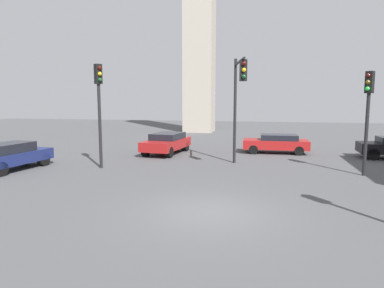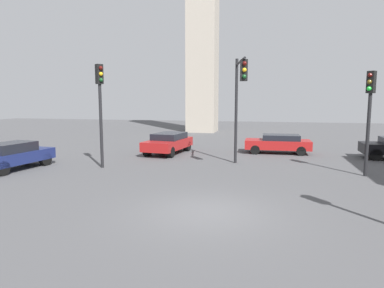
% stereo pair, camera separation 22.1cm
% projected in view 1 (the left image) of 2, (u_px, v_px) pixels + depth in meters
% --- Properties ---
extents(ground_plane, '(95.25, 95.25, 0.00)m').
position_uv_depth(ground_plane, '(208.00, 212.00, 10.80)').
color(ground_plane, '#4C4C4F').
extents(traffic_light_0, '(0.48, 0.45, 5.37)m').
position_uv_depth(traffic_light_0, '(99.00, 97.00, 17.41)').
color(traffic_light_0, black).
rests_on(traffic_light_0, ground_plane).
extents(traffic_light_1, '(0.45, 0.49, 4.86)m').
position_uv_depth(traffic_light_1, '(368.00, 103.00, 15.62)').
color(traffic_light_1, black).
rests_on(traffic_light_1, ground_plane).
extents(traffic_light_3, '(0.87, 3.10, 5.81)m').
position_uv_depth(traffic_light_3, '(239.00, 90.00, 17.53)').
color(traffic_light_3, black).
rests_on(traffic_light_3, ground_plane).
extents(car_0, '(2.42, 4.59, 1.37)m').
position_uv_depth(car_0, '(167.00, 142.00, 22.66)').
color(car_0, maroon).
rests_on(car_0, ground_plane).
extents(car_2, '(2.12, 4.20, 1.41)m').
position_uv_depth(car_2, '(12.00, 155.00, 17.22)').
color(car_2, navy).
rests_on(car_2, ground_plane).
extents(car_4, '(4.32, 1.90, 1.26)m').
position_uv_depth(car_4, '(276.00, 143.00, 22.84)').
color(car_4, maroon).
rests_on(car_4, ground_plane).
extents(skyline_tower, '(3.18, 3.18, 23.84)m').
position_uv_depth(skyline_tower, '(200.00, 24.00, 37.22)').
color(skyline_tower, '#A89E8E').
rests_on(skyline_tower, ground_plane).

